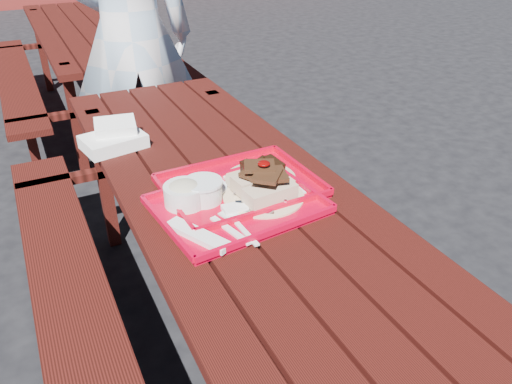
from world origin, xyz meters
TOP-DOWN VIEW (x-y plane):
  - ground at (0.00, 0.00)m, footprint 60.00×60.00m
  - picnic_table_near at (-0.00, 0.00)m, footprint 1.41×2.40m
  - picnic_table_far at (-0.00, 2.80)m, footprint 1.41×2.40m
  - near_tray at (-0.05, -0.09)m, footprint 0.53×0.44m
  - far_tray at (0.00, -0.02)m, footprint 0.51×0.41m
  - white_cloth at (-0.29, 0.53)m, footprint 0.26×0.21m
  - person at (0.03, 1.45)m, footprint 0.77×0.58m

SIDE VIEW (x-z plane):
  - ground at x=0.00m, z-range 0.00..0.00m
  - picnic_table_near at x=0.00m, z-range 0.19..0.94m
  - picnic_table_far at x=0.00m, z-range 0.19..0.94m
  - far_tray at x=0.00m, z-range 0.73..0.82m
  - near_tray at x=-0.05m, z-range 0.71..0.87m
  - white_cloth at x=-0.29m, z-range 0.74..0.84m
  - person at x=0.03m, z-range 0.00..1.92m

